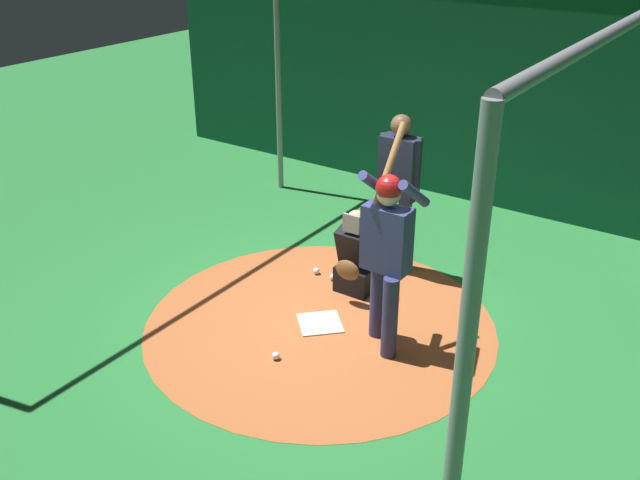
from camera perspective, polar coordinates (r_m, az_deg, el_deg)
The scene contains 11 objects.
ground_plane at distance 7.28m, azimuth -0.00°, elevation -6.74°, with size 26.70×26.70×0.00m, color #287A38.
dirt_circle at distance 7.28m, azimuth -0.00°, elevation -6.72°, with size 3.55×3.55×0.01m, color #B76033.
home_plate at distance 7.27m, azimuth -0.00°, elevation -6.66°, with size 0.42×0.42×0.01m, color white.
batter at distance 6.47m, azimuth 5.37°, elevation -0.45°, with size 0.68×0.49×2.10m.
catcher at distance 7.68m, azimuth 2.94°, elevation -1.62°, with size 0.58×0.40×0.96m.
umpire at distance 7.90m, azimuth 6.29°, elevation 4.38°, with size 0.23×0.49×1.84m.
back_wall at distance 9.93m, azimuth 13.36°, elevation 11.85°, with size 0.23×10.70×3.22m.
cage_frame at distance 6.34m, azimuth -0.00°, elevation 11.07°, with size 5.62×5.30×3.35m.
baseball_0 at distance 8.03m, azimuth 1.03°, elevation -2.99°, with size 0.07×0.07×0.07m, color white.
baseball_1 at distance 6.76m, azimuth -3.55°, elevation -9.23°, with size 0.07×0.07×0.07m, color white.
baseball_2 at distance 8.16m, azimuth -0.28°, elevation -2.49°, with size 0.07×0.07×0.07m, color white.
Camera 1 is at (5.05, 3.46, 3.93)m, focal length 39.97 mm.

